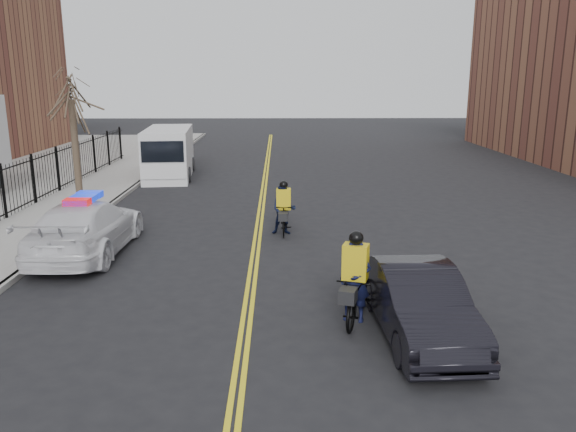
# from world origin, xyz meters

# --- Properties ---
(ground) EXTENTS (120.00, 120.00, 0.00)m
(ground) POSITION_xyz_m (0.00, 0.00, 0.00)
(ground) COLOR black
(ground) RESTS_ON ground
(center_line_left) EXTENTS (0.10, 60.00, 0.01)m
(center_line_left) POSITION_xyz_m (-0.08, 8.00, 0.01)
(center_line_left) COLOR yellow
(center_line_left) RESTS_ON ground
(center_line_right) EXTENTS (0.10, 60.00, 0.01)m
(center_line_right) POSITION_xyz_m (0.08, 8.00, 0.01)
(center_line_right) COLOR yellow
(center_line_right) RESTS_ON ground
(sidewalk) EXTENTS (3.00, 60.00, 0.15)m
(sidewalk) POSITION_xyz_m (-7.50, 8.00, 0.07)
(sidewalk) COLOR gray
(sidewalk) RESTS_ON ground
(curb) EXTENTS (0.20, 60.00, 0.15)m
(curb) POSITION_xyz_m (-6.00, 8.00, 0.07)
(curb) COLOR gray
(curb) RESTS_ON ground
(iron_fence) EXTENTS (0.12, 28.00, 2.00)m
(iron_fence) POSITION_xyz_m (-9.00, 8.00, 1.00)
(iron_fence) COLOR black
(iron_fence) RESTS_ON ground
(street_tree) EXTENTS (3.20, 3.20, 4.80)m
(street_tree) POSITION_xyz_m (-7.60, 10.00, 3.53)
(street_tree) COLOR #3B2F22
(street_tree) RESTS_ON sidewalk
(police_cruiser) EXTENTS (2.26, 5.45, 1.74)m
(police_cruiser) POSITION_xyz_m (-4.86, 2.68, 0.79)
(police_cruiser) COLOR white
(police_cruiser) RESTS_ON ground
(dark_sedan) EXTENTS (1.66, 4.32, 1.40)m
(dark_sedan) POSITION_xyz_m (3.43, -2.81, 0.70)
(dark_sedan) COLOR black
(dark_sedan) RESTS_ON ground
(cargo_van) EXTENTS (2.71, 6.11, 2.49)m
(cargo_van) POSITION_xyz_m (-4.94, 15.72, 1.22)
(cargo_van) COLOR silver
(cargo_van) RESTS_ON ground
(cyclist_near) EXTENTS (1.29, 2.10, 1.95)m
(cyclist_near) POSITION_xyz_m (2.27, -2.05, 0.68)
(cyclist_near) COLOR black
(cyclist_near) RESTS_ON ground
(cyclist_far) EXTENTS (0.81, 1.77, 1.77)m
(cyclist_far) POSITION_xyz_m (0.85, 4.74, 0.70)
(cyclist_far) COLOR black
(cyclist_far) RESTS_ON ground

